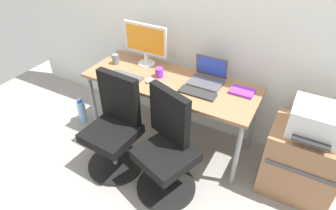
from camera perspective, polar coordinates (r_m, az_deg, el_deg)
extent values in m
plane|color=gray|center=(3.19, 0.43, -6.52)|extent=(5.28, 5.28, 0.00)
cube|color=silver|center=(2.84, 4.56, 18.32)|extent=(4.40, 0.04, 2.60)
cube|color=#996B47|center=(2.76, 0.50, 4.64)|extent=(1.69, 0.64, 0.03)
cylinder|color=gray|center=(3.18, -14.56, 0.17)|extent=(0.04, 0.04, 0.71)
cylinder|color=gray|center=(2.57, 13.49, -9.79)|extent=(0.04, 0.04, 0.71)
cylinder|color=gray|center=(3.52, -8.93, 4.66)|extent=(0.04, 0.04, 0.71)
cylinder|color=gray|center=(2.98, 16.59, -3.11)|extent=(0.04, 0.04, 0.71)
cylinder|color=black|center=(2.95, -10.34, -11.44)|extent=(0.54, 0.54, 0.03)
cylinder|color=gray|center=(2.82, -10.74, -8.89)|extent=(0.05, 0.05, 0.34)
cube|color=black|center=(2.67, -11.25, -5.61)|extent=(0.47, 0.47, 0.09)
cube|color=black|center=(2.61, -9.70, 1.49)|extent=(0.42, 0.10, 0.48)
cylinder|color=black|center=(2.73, -0.38, -15.88)|extent=(0.54, 0.54, 0.03)
cylinder|color=gray|center=(2.58, -0.39, -13.34)|extent=(0.05, 0.05, 0.34)
cube|color=black|center=(2.42, -0.41, -10.03)|extent=(0.56, 0.56, 0.09)
cube|color=black|center=(2.37, 0.31, -2.04)|extent=(0.42, 0.20, 0.48)
cube|color=#996B47|center=(2.74, 24.87, -10.15)|extent=(0.59, 0.46, 0.66)
cube|color=#4C4C4C|center=(2.50, 24.69, -12.10)|extent=(0.53, 0.01, 0.04)
cube|color=silver|center=(2.47, 27.45, -2.82)|extent=(0.38, 0.34, 0.24)
cube|color=#262626|center=(2.34, 26.56, -6.70)|extent=(0.27, 0.06, 0.01)
cylinder|color=#8CBFF2|center=(3.48, -16.74, -1.27)|extent=(0.09, 0.09, 0.28)
cylinder|color=#2D59B2|center=(3.39, -17.19, 0.82)|extent=(0.06, 0.06, 0.03)
cylinder|color=silver|center=(3.05, -4.30, 8.28)|extent=(0.18, 0.18, 0.01)
cylinder|color=silver|center=(3.02, -4.35, 9.30)|extent=(0.04, 0.04, 0.11)
cube|color=silver|center=(2.93, -4.53, 12.97)|extent=(0.48, 0.03, 0.31)
cube|color=orange|center=(2.92, -4.72, 12.85)|extent=(0.43, 0.00, 0.26)
cube|color=#4C4C51|center=(2.72, 7.48, 4.44)|extent=(0.31, 0.22, 0.02)
cube|color=#4C4C51|center=(2.77, 8.65, 7.61)|extent=(0.31, 0.04, 0.21)
cube|color=blue|center=(2.76, 8.61, 7.57)|extent=(0.28, 0.03, 0.18)
cube|color=#515156|center=(2.83, -8.32, 5.68)|extent=(0.34, 0.12, 0.02)
cube|color=#2D2D2D|center=(2.56, 5.86, 2.38)|extent=(0.34, 0.12, 0.02)
ellipsoid|color=#2D2D2D|center=(2.62, -1.96, 3.54)|extent=(0.06, 0.10, 0.03)
ellipsoid|color=silver|center=(2.73, -3.75, 4.96)|extent=(0.06, 0.10, 0.03)
cylinder|color=purple|center=(2.79, -1.78, 6.47)|extent=(0.08, 0.08, 0.09)
cylinder|color=slate|center=(3.07, -10.40, 8.97)|extent=(0.07, 0.07, 0.10)
cube|color=purple|center=(2.65, 14.49, 2.62)|extent=(0.21, 0.15, 0.03)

